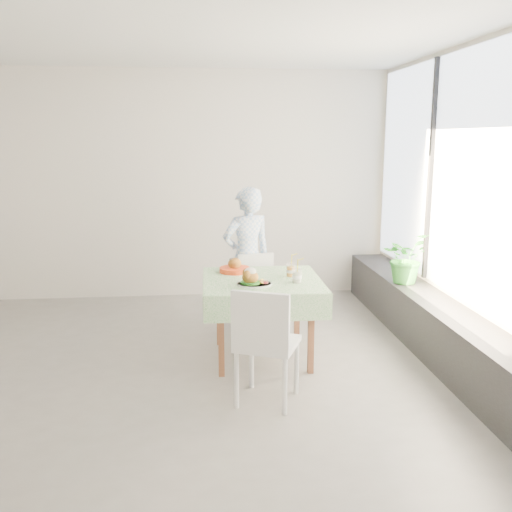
{
  "coord_description": "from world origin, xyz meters",
  "views": [
    {
      "loc": [
        0.62,
        -4.63,
        1.98
      ],
      "look_at": [
        1.13,
        0.32,
        0.94
      ],
      "focal_mm": 40.0,
      "sensor_mm": 36.0,
      "label": 1
    }
  ],
  "objects": [
    {
      "name": "floor",
      "position": [
        0.0,
        0.0,
        0.0
      ],
      "size": [
        6.0,
        6.0,
        0.0
      ],
      "primitive_type": "plane",
      "color": "slate",
      "rests_on": "ground"
    },
    {
      "name": "ceiling",
      "position": [
        0.0,
        0.0,
        2.8
      ],
      "size": [
        6.0,
        6.0,
        0.0
      ],
      "primitive_type": "plane",
      "rotation": [
        3.14,
        0.0,
        0.0
      ],
      "color": "white",
      "rests_on": "ground"
    },
    {
      "name": "wall_back",
      "position": [
        0.0,
        2.5,
        1.4
      ],
      "size": [
        6.0,
        0.02,
        2.8
      ],
      "primitive_type": "cube",
      "color": "silver",
      "rests_on": "ground"
    },
    {
      "name": "wall_front",
      "position": [
        0.0,
        -2.5,
        1.4
      ],
      "size": [
        6.0,
        0.02,
        2.8
      ],
      "primitive_type": "cube",
      "color": "silver",
      "rests_on": "ground"
    },
    {
      "name": "wall_right",
      "position": [
        3.0,
        0.0,
        1.4
      ],
      "size": [
        0.02,
        5.0,
        2.8
      ],
      "primitive_type": "cube",
      "color": "silver",
      "rests_on": "ground"
    },
    {
      "name": "window_pane",
      "position": [
        2.97,
        0.0,
        1.65
      ],
      "size": [
        0.01,
        4.8,
        2.18
      ],
      "primitive_type": "cube",
      "color": "#D1E0F9",
      "rests_on": "ground"
    },
    {
      "name": "window_ledge",
      "position": [
        2.8,
        0.0,
        0.25
      ],
      "size": [
        0.4,
        4.8,
        0.5
      ],
      "primitive_type": "cube",
      "color": "black",
      "rests_on": "ground"
    },
    {
      "name": "cafe_table",
      "position": [
        1.18,
        0.27,
        0.46
      ],
      "size": [
        1.06,
        1.06,
        0.74
      ],
      "color": "brown",
      "rests_on": "ground"
    },
    {
      "name": "chair_far",
      "position": [
        1.25,
        0.92,
        0.25
      ],
      "size": [
        0.46,
        0.46,
        0.81
      ],
      "color": "white",
      "rests_on": "ground"
    },
    {
      "name": "chair_near",
      "position": [
        1.12,
        -0.62,
        0.28
      ],
      "size": [
        0.56,
        0.56,
        0.91
      ],
      "color": "white",
      "rests_on": "ground"
    },
    {
      "name": "diner",
      "position": [
        1.13,
        1.19,
        0.74
      ],
      "size": [
        0.63,
        0.53,
        1.49
      ],
      "primitive_type": "imported",
      "rotation": [
        0.0,
        0.0,
        3.5
      ],
      "color": "#8CB2E1",
      "rests_on": "ground"
    },
    {
      "name": "main_dish",
      "position": [
        1.08,
        0.06,
        0.79
      ],
      "size": [
        0.31,
        0.31,
        0.16
      ],
      "color": "white",
      "rests_on": "cafe_table"
    },
    {
      "name": "juice_cup_orange",
      "position": [
        1.46,
        0.34,
        0.8
      ],
      "size": [
        0.09,
        0.09,
        0.24
      ],
      "color": "white",
      "rests_on": "cafe_table"
    },
    {
      "name": "juice_cup_lemonade",
      "position": [
        1.47,
        0.11,
        0.8
      ],
      "size": [
        0.09,
        0.09,
        0.25
      ],
      "color": "white",
      "rests_on": "cafe_table"
    },
    {
      "name": "second_dish",
      "position": [
        0.96,
        0.57,
        0.78
      ],
      "size": [
        0.29,
        0.29,
        0.14
      ],
      "color": "red",
      "rests_on": "cafe_table"
    },
    {
      "name": "potted_plant",
      "position": [
        2.75,
        0.94,
        0.77
      ],
      "size": [
        0.63,
        0.62,
        0.53
      ],
      "primitive_type": "imported",
      "rotation": [
        0.0,
        0.0,
        0.69
      ],
      "color": "#307F2A",
      "rests_on": "window_ledge"
    }
  ]
}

